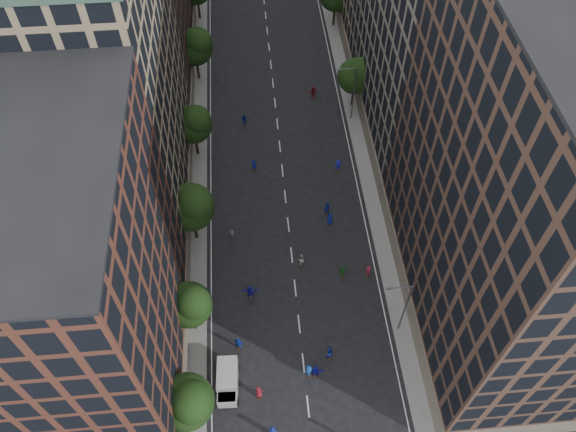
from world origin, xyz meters
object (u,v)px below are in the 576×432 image
object	(u,v)px
streetlamp_far	(353,91)
skater_0	(273,432)
cargo_van	(227,381)
skater_2	(329,353)
streetlamp_near	(404,306)

from	to	relation	value
streetlamp_far	skater_0	size ratio (longest dim) A/B	5.02
streetlamp_far	cargo_van	size ratio (longest dim) A/B	1.95
streetlamp_far	skater_0	bearing A→B (deg)	-108.11
streetlamp_far	skater_2	distance (m)	36.56
cargo_van	skater_2	world-z (taller)	cargo_van
streetlamp_near	skater_0	bearing A→B (deg)	-144.77
streetlamp_near	skater_2	xyz separation A→B (m)	(-7.70, -2.49, -4.22)
streetlamp_far	cargo_van	xyz separation A→B (m)	(-18.16, -37.71, -3.89)
streetlamp_far	skater_0	xyz separation A→B (m)	(-14.03, -42.91, -4.27)
streetlamp_near	streetlamp_far	distance (m)	33.00
streetlamp_near	cargo_van	distance (m)	19.16
streetlamp_near	skater_0	size ratio (longest dim) A/B	5.02
cargo_van	skater_0	distance (m)	6.65
cargo_van	skater_2	bearing A→B (deg)	14.69
cargo_van	skater_2	xyz separation A→B (m)	(10.47, 2.23, -0.33)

